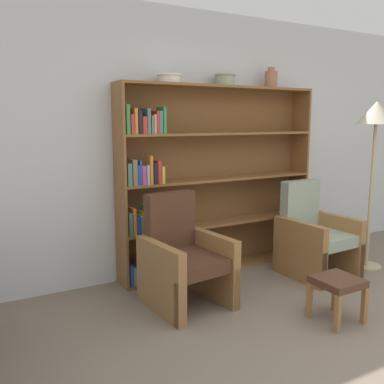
# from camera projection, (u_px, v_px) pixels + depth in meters

# --- Properties ---
(wall_back) EXTENTS (12.00, 0.06, 2.75)m
(wall_back) POSITION_uv_depth(u_px,v_px,m) (220.00, 143.00, 4.77)
(wall_back) COLOR silver
(wall_back) RESTS_ON ground
(bookshelf) EXTENTS (2.29, 0.30, 1.98)m
(bookshelf) POSITION_uv_depth(u_px,v_px,m) (204.00, 182.00, 4.55)
(bookshelf) COLOR brown
(bookshelf) RESTS_ON ground
(bowl_sage) EXTENTS (0.24, 0.24, 0.09)m
(bowl_sage) POSITION_uv_depth(u_px,v_px,m) (170.00, 78.00, 4.15)
(bowl_sage) COLOR silver
(bowl_sage) RESTS_ON bookshelf
(bowl_stoneware) EXTENTS (0.22, 0.22, 0.12)m
(bowl_stoneware) POSITION_uv_depth(u_px,v_px,m) (225.00, 79.00, 4.46)
(bowl_stoneware) COLOR gray
(bowl_stoneware) RESTS_ON bookshelf
(vase_tall) EXTENTS (0.14, 0.14, 0.23)m
(vase_tall) POSITION_uv_depth(u_px,v_px,m) (271.00, 79.00, 4.76)
(vase_tall) COLOR #A36647
(vase_tall) RESTS_ON bookshelf
(armchair_leather) EXTENTS (0.71, 0.74, 0.98)m
(armchair_leather) POSITION_uv_depth(u_px,v_px,m) (184.00, 259.00, 3.78)
(armchair_leather) COLOR olive
(armchair_leather) RESTS_ON ground
(armchair_cushioned) EXTENTS (0.67, 0.71, 0.98)m
(armchair_cushioned) POSITION_uv_depth(u_px,v_px,m) (314.00, 235.00, 4.54)
(armchair_cushioned) COLOR olive
(armchair_cushioned) RESTS_ON ground
(floor_lamp) EXTENTS (0.41, 0.41, 1.82)m
(floor_lamp) POSITION_uv_depth(u_px,v_px,m) (376.00, 123.00, 4.54)
(floor_lamp) COLOR tan
(floor_lamp) RESTS_ON ground
(footstool) EXTENTS (0.34, 0.34, 0.37)m
(footstool) POSITION_uv_depth(u_px,v_px,m) (337.00, 286.00, 3.46)
(footstool) COLOR olive
(footstool) RESTS_ON ground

